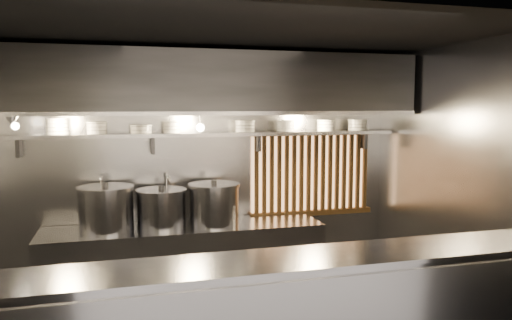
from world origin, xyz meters
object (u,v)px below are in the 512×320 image
pendant_bulb (200,127)px  stock_pot_right (214,204)px  heat_lamp (12,120)px  stock_pot_mid (162,208)px  stock_pot_left (106,208)px

pendant_bulb → stock_pot_right: 0.85m
heat_lamp → stock_pot_mid: size_ratio=0.64×
heat_lamp → stock_pot_mid: heat_lamp is taller
heat_lamp → stock_pot_mid: (1.36, 0.31, -0.96)m
stock_pot_right → stock_pot_mid: bearing=175.2°
pendant_bulb → stock_pot_left: pendant_bulb is taller
heat_lamp → stock_pot_left: (0.79, 0.29, -0.93)m
heat_lamp → stock_pot_mid: 1.70m
stock_pot_left → stock_pot_mid: bearing=1.6°
pendant_bulb → stock_pot_right: bearing=-35.2°
heat_lamp → pendant_bulb: (1.80, 0.35, -0.11)m
pendant_bulb → stock_pot_right: size_ratio=0.27×
stock_pot_left → stock_pot_right: (1.13, -0.03, -0.01)m
pendant_bulb → stock_pot_left: (-1.00, -0.06, -0.83)m
heat_lamp → pendant_bulb: heat_lamp is taller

